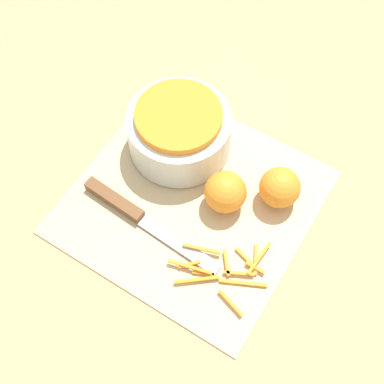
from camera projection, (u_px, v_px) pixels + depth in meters
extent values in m
plane|color=tan|center=(192.00, 202.00, 0.89)|extent=(4.00, 4.00, 0.00)
cube|color=#CCB284|center=(192.00, 201.00, 0.89)|extent=(0.38, 0.37, 0.01)
cylinder|color=silver|center=(179.00, 132.00, 0.91)|extent=(0.18, 0.18, 0.08)
cylinder|color=orange|center=(179.00, 116.00, 0.87)|extent=(0.14, 0.14, 0.02)
cube|color=brown|center=(114.00, 200.00, 0.88)|extent=(0.11, 0.03, 0.02)
cube|color=#B2B2B7|center=(179.00, 244.00, 0.85)|extent=(0.15, 0.03, 0.00)
sphere|color=orange|center=(280.00, 187.00, 0.86)|extent=(0.07, 0.07, 0.07)
sphere|color=orange|center=(225.00, 192.00, 0.86)|extent=(0.07, 0.07, 0.07)
cube|color=orange|center=(256.00, 260.00, 0.84)|extent=(0.03, 0.05, 0.00)
cube|color=orange|center=(197.00, 280.00, 0.82)|extent=(0.06, 0.05, 0.00)
cube|color=orange|center=(227.00, 263.00, 0.83)|extent=(0.03, 0.04, 0.00)
cube|color=orange|center=(190.00, 267.00, 0.83)|extent=(0.07, 0.02, 0.00)
cube|color=orange|center=(230.00, 303.00, 0.80)|extent=(0.05, 0.02, 0.00)
cube|color=orange|center=(239.00, 273.00, 0.82)|extent=(0.04, 0.03, 0.00)
cube|color=orange|center=(203.00, 273.00, 0.83)|extent=(0.03, 0.02, 0.00)
cube|color=orange|center=(243.00, 283.00, 0.82)|extent=(0.07, 0.04, 0.00)
cube|color=orange|center=(202.00, 249.00, 0.84)|extent=(0.06, 0.02, 0.00)
cube|color=orange|center=(255.00, 268.00, 0.83)|extent=(0.03, 0.01, 0.00)
cube|color=orange|center=(259.00, 258.00, 0.83)|extent=(0.01, 0.06, 0.00)
cube|color=orange|center=(190.00, 264.00, 0.83)|extent=(0.03, 0.03, 0.00)
cube|color=orange|center=(244.00, 256.00, 0.84)|extent=(0.03, 0.01, 0.00)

